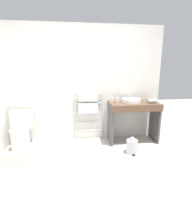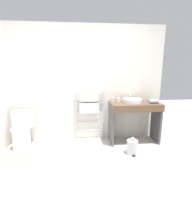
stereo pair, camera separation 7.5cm
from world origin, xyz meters
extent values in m
plane|color=beige|center=(0.00, 0.00, 0.00)|extent=(12.00, 12.00, 0.00)
cube|color=silver|center=(0.00, 1.62, 1.19)|extent=(3.33, 0.12, 2.38)
cylinder|color=white|center=(-1.25, 1.16, 0.19)|extent=(0.34, 0.34, 0.38)
cylinder|color=white|center=(-1.25, 1.16, 0.40)|extent=(0.35, 0.35, 0.02)
cube|color=white|center=(-1.25, 1.39, 0.55)|extent=(0.41, 0.17, 0.33)
cylinder|color=silver|center=(-1.25, 1.39, 0.72)|extent=(0.05, 0.05, 0.01)
cylinder|color=silver|center=(-0.21, 1.53, 0.53)|extent=(0.02, 0.02, 1.05)
cylinder|color=silver|center=(0.38, 1.53, 0.53)|extent=(0.02, 0.02, 1.05)
cylinder|color=silver|center=(0.09, 1.53, 0.19)|extent=(0.59, 0.02, 0.02)
cylinder|color=silver|center=(0.09, 1.53, 0.39)|extent=(0.59, 0.02, 0.02)
cylinder|color=silver|center=(0.09, 1.53, 0.60)|extent=(0.59, 0.02, 0.02)
cylinder|color=silver|center=(0.09, 1.53, 0.80)|extent=(0.59, 0.02, 0.02)
cylinder|color=silver|center=(0.09, 1.53, 1.01)|extent=(0.59, 0.02, 0.02)
cube|color=silver|center=(0.09, 1.50, 0.93)|extent=(0.39, 0.04, 0.17)
cube|color=silver|center=(0.09, 1.50, 0.70)|extent=(0.42, 0.04, 0.23)
cube|color=brown|center=(1.01, 1.27, 0.83)|extent=(1.01, 0.55, 0.03)
cube|color=brown|center=(1.01, 1.01, 0.76)|extent=(1.01, 0.02, 0.10)
cube|color=#4C4C4F|center=(0.52, 1.27, 0.40)|extent=(0.04, 0.47, 0.81)
cube|color=#4C4C4F|center=(1.49, 1.27, 0.40)|extent=(0.04, 0.47, 0.81)
cylinder|color=white|center=(0.96, 1.30, 0.88)|extent=(0.38, 0.38, 0.08)
cylinder|color=silver|center=(0.96, 1.30, 0.92)|extent=(0.31, 0.31, 0.01)
cylinder|color=silver|center=(0.96, 1.52, 0.91)|extent=(0.02, 0.02, 0.14)
cylinder|color=silver|center=(0.96, 1.47, 0.97)|extent=(0.02, 0.09, 0.02)
cylinder|color=white|center=(0.58, 1.46, 0.89)|extent=(0.06, 0.06, 0.10)
cylinder|color=white|center=(0.70, 1.40, 0.89)|extent=(0.06, 0.06, 0.09)
cylinder|color=#B7B7BC|center=(1.35, 1.18, 0.89)|extent=(0.16, 0.08, 0.08)
cone|color=#9C9CA0|center=(1.46, 1.18, 0.89)|extent=(0.06, 0.07, 0.07)
cube|color=#B7B7BC|center=(1.32, 1.26, 0.89)|extent=(0.05, 0.08, 0.06)
cylinder|color=#B7B7BC|center=(0.82, 0.73, 0.13)|extent=(0.20, 0.20, 0.26)
sphere|color=#B7B7BC|center=(0.82, 0.73, 0.28)|extent=(0.09, 0.09, 0.09)
cube|color=black|center=(0.82, 0.62, 0.01)|extent=(0.05, 0.04, 0.02)
cube|color=gray|center=(-1.26, 0.71, 0.01)|extent=(0.56, 0.36, 0.01)
camera|label=1|loc=(-0.22, -2.11, 1.53)|focal=28.00mm
camera|label=2|loc=(-0.14, -2.12, 1.53)|focal=28.00mm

